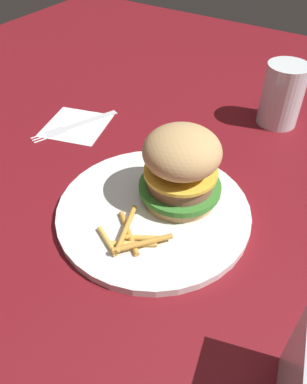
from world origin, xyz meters
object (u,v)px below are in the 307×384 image
fries_pile (131,237)px  fork (75,124)px  napkin (76,125)px  sandwich (181,166)px  plate (153,211)px  drink_glass (282,97)px

fries_pile → fork: fries_pile is taller
napkin → fork: fork is taller
sandwich → fork: sandwich is taller
fries_pile → fork: size_ratio=0.57×
sandwich → napkin: bearing=-16.1°
plate → fries_pile: (-0.01, 0.07, 0.01)m
fries_pile → fork: (0.26, -0.18, -0.01)m
fries_pile → napkin: size_ratio=0.86×
fork → plate: bearing=155.2°
napkin → drink_glass: size_ratio=0.97×
fork → drink_glass: 0.38m
fries_pile → napkin: (0.26, -0.18, -0.02)m
sandwich → napkin: size_ratio=1.06×
sandwich → drink_glass: sandwich is taller
napkin → drink_glass: bearing=-145.2°
fries_pile → drink_glass: size_ratio=0.84×
fork → drink_glass: drink_glass is taller
plate → napkin: plate is taller
plate → fries_pile: fries_pile is taller
sandwich → fries_pile: size_ratio=1.23×
sandwich → fork: (0.27, -0.08, -0.06)m
plate → drink_glass: drink_glass is taller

